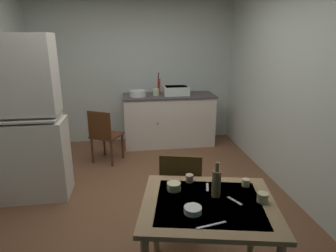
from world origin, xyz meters
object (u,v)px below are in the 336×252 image
object	(u,v)px
hand_pump	(159,85)
glass_bottle	(216,183)
serving_bowl_wide	(193,210)
teacup_mint	(263,197)
hutch_cabinet	(26,126)
chair_by_counter	(105,135)
sink_basin	(176,90)
chair_far_side	(181,191)
dining_table	(208,214)
mixing_bowl_counter	(138,93)

from	to	relation	value
hand_pump	glass_bottle	bearing A→B (deg)	-88.45
serving_bowl_wide	teacup_mint	distance (m)	0.54
hutch_cabinet	serving_bowl_wide	world-z (taller)	hutch_cabinet
serving_bowl_wide	hand_pump	bearing A→B (deg)	87.68
chair_by_counter	sink_basin	bearing A→B (deg)	29.77
serving_bowl_wide	chair_far_side	bearing A→B (deg)	85.55
hutch_cabinet	chair_far_side	xyz separation A→B (m)	(1.65, -0.94, -0.44)
chair_far_side	teacup_mint	bearing A→B (deg)	-55.22
chair_by_counter	dining_table	bearing A→B (deg)	-69.29
chair_by_counter	serving_bowl_wide	size ratio (longest dim) A/B	6.83
sink_basin	chair_far_side	xyz separation A→B (m)	(-0.37, -2.53, -0.52)
sink_basin	glass_bottle	xyz separation A→B (m)	(-0.21, -3.09, -0.15)
hutch_cabinet	serving_bowl_wide	xyz separation A→B (m)	(1.59, -1.68, -0.15)
hutch_cabinet	teacup_mint	bearing A→B (deg)	-37.39
chair_far_side	dining_table	bearing A→B (deg)	-82.29
sink_basin	hand_pump	world-z (taller)	hand_pump
serving_bowl_wide	teacup_mint	world-z (taller)	teacup_mint
chair_by_counter	teacup_mint	distance (m)	2.86
hand_pump	mixing_bowl_counter	world-z (taller)	hand_pump
sink_basin	hand_pump	size ratio (longest dim) A/B	1.13
dining_table	serving_bowl_wide	world-z (taller)	serving_bowl_wide
mixing_bowl_counter	dining_table	bearing A→B (deg)	-82.90
hutch_cabinet	glass_bottle	xyz separation A→B (m)	(1.81, -1.50, -0.06)
teacup_mint	sink_basin	bearing A→B (deg)	91.86
sink_basin	glass_bottle	size ratio (longest dim) A/B	1.59
hand_pump	glass_bottle	world-z (taller)	hand_pump
hand_pump	serving_bowl_wide	bearing A→B (deg)	-92.32
hand_pump	chair_by_counter	size ratio (longest dim) A/B	0.46
hutch_cabinet	chair_by_counter	world-z (taller)	hutch_cabinet
chair_by_counter	teacup_mint	xyz separation A→B (m)	(1.32, -2.51, 0.31)
hutch_cabinet	sink_basin	distance (m)	2.57
hutch_cabinet	chair_far_side	world-z (taller)	hutch_cabinet
sink_basin	hand_pump	bearing A→B (deg)	171.25
sink_basin	chair_by_counter	size ratio (longest dim) A/B	0.52
sink_basin	dining_table	distance (m)	3.19
mixing_bowl_counter	chair_by_counter	xyz separation A→B (m)	(-0.54, -0.65, -0.50)
chair_far_side	mixing_bowl_counter	bearing A→B (deg)	96.94
glass_bottle	hand_pump	bearing A→B (deg)	91.55
hand_pump	chair_far_side	xyz separation A→B (m)	(-0.08, -2.57, -0.61)
mixing_bowl_counter	chair_far_side	distance (m)	2.54
hand_pump	hutch_cabinet	bearing A→B (deg)	-136.54
hand_pump	chair_far_side	size ratio (longest dim) A/B	0.45
teacup_mint	hand_pump	bearing A→B (deg)	96.97
hand_pump	dining_table	world-z (taller)	hand_pump
hutch_cabinet	hand_pump	bearing A→B (deg)	43.46
mixing_bowl_counter	serving_bowl_wide	size ratio (longest dim) A/B	2.24
hutch_cabinet	mixing_bowl_counter	xyz separation A→B (m)	(1.35, 1.54, 0.06)
dining_table	chair_far_side	distance (m)	0.66
chair_by_counter	glass_bottle	xyz separation A→B (m)	(1.01, -2.39, 0.38)
glass_bottle	sink_basin	bearing A→B (deg)	86.12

